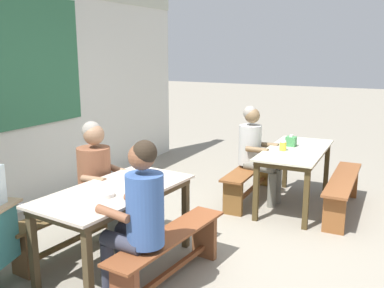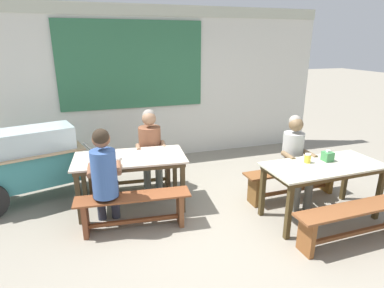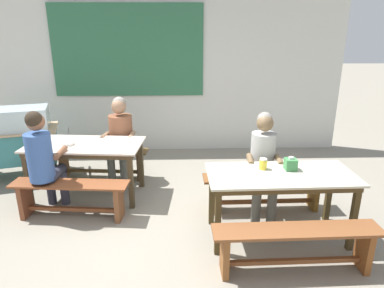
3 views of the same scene
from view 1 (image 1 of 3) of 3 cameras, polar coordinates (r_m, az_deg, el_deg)
name	(u,v)px [view 1 (image 1 of 3)]	position (r m, az deg, el deg)	size (l,w,h in m)	color
ground_plane	(244,245)	(4.64, 6.95, -13.17)	(40.00, 40.00, 0.00)	gray
backdrop_wall	(32,87)	(5.82, -20.54, 7.07)	(6.58, 0.23, 2.91)	silver
dining_table_far	(116,197)	(4.00, -10.13, -6.97)	(1.58, 0.89, 0.76)	beige
dining_table_near	(296,155)	(5.63, 13.61, -1.43)	(1.58, 0.74, 0.76)	beige
bench_far_back	(72,222)	(4.54, -15.62, -10.00)	(1.46, 0.40, 0.46)	brown
bench_far_front	(170,252)	(3.80, -3.01, -14.15)	(1.43, 0.42, 0.46)	brown
bench_near_back	(250,177)	(5.88, 7.72, -4.34)	(1.55, 0.32, 0.46)	brown
bench_near_front	(342,189)	(5.64, 19.38, -5.65)	(1.59, 0.32, 0.46)	brown
person_center_facing	(98,173)	(4.57, -12.34, -3.82)	(0.48, 0.55, 1.28)	#60665D
person_right_near_table	(256,149)	(5.69, 8.45, -0.62)	(0.43, 0.58, 1.28)	slate
person_left_back_turned	(138,212)	(3.42, -7.18, -8.92)	(0.43, 0.54, 1.34)	#343746
tissue_box	(291,141)	(5.74, 13.03, 0.35)	(0.12, 0.12, 0.15)	#3D8349
condiment_jar	(283,146)	(5.47, 12.00, -0.24)	(0.08, 0.08, 0.12)	yellow
soup_bowl	(106,194)	(3.79, -11.42, -6.59)	(0.16, 0.16, 0.04)	silver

